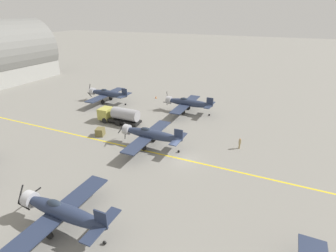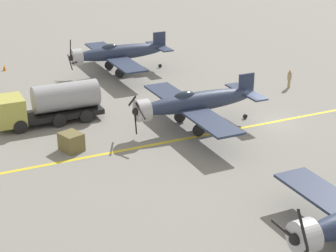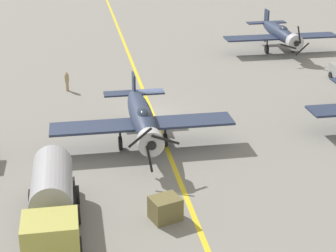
% 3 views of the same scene
% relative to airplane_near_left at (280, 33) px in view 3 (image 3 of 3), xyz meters
% --- Properties ---
extents(ground_plane, '(400.00, 400.00, 0.00)m').
position_rel_airplane_near_left_xyz_m(ground_plane, '(15.90, 15.79, -2.01)').
color(ground_plane, gray).
extents(taxiway_stripe, '(0.30, 160.00, 0.01)m').
position_rel_airplane_near_left_xyz_m(taxiway_stripe, '(15.90, 15.79, -2.01)').
color(taxiway_stripe, yellow).
rests_on(taxiway_stripe, ground).
extents(airplane_near_left, '(12.00, 9.98, 3.77)m').
position_rel_airplane_near_left_xyz_m(airplane_near_left, '(0.00, 0.00, 0.00)').
color(airplane_near_left, '#253049').
rests_on(airplane_near_left, ground).
extents(airplane_mid_center, '(12.00, 9.98, 3.65)m').
position_rel_airplane_near_left_xyz_m(airplane_mid_center, '(17.42, 21.36, -0.00)').
color(airplane_mid_center, '#2A344D').
rests_on(airplane_mid_center, ground).
extents(fuel_tanker, '(2.68, 8.00, 2.98)m').
position_rel_airplane_near_left_xyz_m(fuel_tanker, '(23.10, 30.71, -0.50)').
color(fuel_tanker, black).
rests_on(fuel_tanker, ground).
extents(ground_crew_walking, '(0.36, 0.36, 1.67)m').
position_rel_airplane_near_left_xyz_m(ground_crew_walking, '(22.30, 9.04, -1.10)').
color(ground_crew_walking, tan).
rests_on(ground_crew_walking, ground).
extents(supply_crate_by_tanker, '(1.80, 1.65, 1.24)m').
position_rel_airplane_near_left_xyz_m(supply_crate_by_tanker, '(17.42, 30.65, -1.39)').
color(supply_crate_by_tanker, brown).
rests_on(supply_crate_by_tanker, ground).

